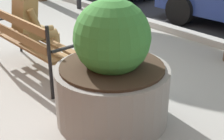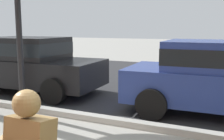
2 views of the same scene
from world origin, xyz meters
The scene contains 5 objects.
ground_plane centered at (0.00, 0.00, 0.00)m, with size 80.00×80.00×0.00m, color #9E9B93.
curb_stone centered at (0.00, 2.90, 0.06)m, with size 60.00×0.20×0.12m, color #B2AFA8.
park_bench centered at (-0.24, -0.19, 0.54)m, with size 1.81×0.56×0.95m.
bronze_statue_seated centered at (-0.33, 0.03, 0.67)m, with size 0.63×0.76×1.37m.
concrete_planter centered at (1.47, -0.06, 0.54)m, with size 1.24×1.24×1.36m.
Camera 1 is at (3.84, -2.10, 2.04)m, focal length 52.14 mm.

